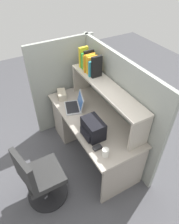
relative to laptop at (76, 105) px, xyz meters
The scene contains 12 objects.
ground_plane 0.84m from the laptop, 19.61° to the left, with size 8.00×8.00×0.00m, color #4C4C51.
desk 0.40m from the laptop, 128.20° to the left, with size 1.60×0.70×0.73m.
cubicle_partition_rear 0.58m from the laptop, 58.09° to the left, with size 1.84×0.05×1.55m, color #939991.
cubicle_partition_left 0.55m from the laptop, behind, with size 0.05×1.06×1.55m, color #939991.
overhead_hutch 0.53m from the laptop, 45.40° to the left, with size 1.44×0.28×0.45m.
reference_books_on_shelf 0.62m from the laptop, 111.31° to the left, with size 0.38×0.18×0.29m.
laptop is the anchor object (origin of this frame).
backpack 0.60m from the laptop, ahead, with size 0.30×0.23×0.24m.
computer_mouse 0.81m from the laptop, ahead, with size 0.06×0.10×0.03m, color #262628.
paper_cup 0.94m from the laptop, ahead, with size 0.08×0.08×0.11m, color white.
tissue_box 0.34m from the laptop, 168.57° to the right, with size 0.22×0.12×0.10m, color #BFB299.
office_chair 1.11m from the laptop, 51.48° to the right, with size 0.52×0.53×0.93m.
Camera 1 is at (1.82, -1.07, 2.62)m, focal length 33.07 mm.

